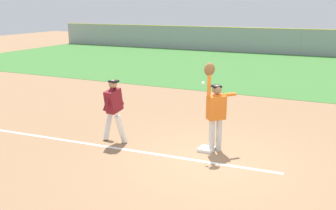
# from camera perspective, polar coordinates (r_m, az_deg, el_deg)

# --- Properties ---
(ground_plane) EXTENTS (70.70, 70.70, 0.00)m
(ground_plane) POSITION_cam_1_polar(r_m,az_deg,el_deg) (9.07, 6.51, -8.44)
(ground_plane) COLOR #936D4C
(outfield_grass) EXTENTS (42.81, 14.44, 0.01)m
(outfield_grass) POSITION_cam_1_polar(r_m,az_deg,el_deg) (22.58, 17.82, 5.15)
(outfield_grass) COLOR #3D7533
(outfield_grass) RESTS_ON ground_plane
(chalk_foul_line) EXTENTS (11.99, 0.72, 0.01)m
(chalk_foul_line) POSITION_cam_1_polar(r_m,az_deg,el_deg) (10.79, -16.39, -5.05)
(chalk_foul_line) COLOR white
(chalk_foul_line) RESTS_ON ground_plane
(first_base) EXTENTS (0.40, 0.40, 0.08)m
(first_base) POSITION_cam_1_polar(r_m,az_deg,el_deg) (9.62, 5.90, -6.75)
(first_base) COLOR white
(first_base) RESTS_ON ground_plane
(fielder) EXTENTS (0.71, 0.71, 2.28)m
(fielder) POSITION_cam_1_polar(r_m,az_deg,el_deg) (9.28, 7.30, -0.57)
(fielder) COLOR silver
(fielder) RESTS_ON ground_plane
(runner) EXTENTS (0.74, 0.85, 1.72)m
(runner) POSITION_cam_1_polar(r_m,az_deg,el_deg) (10.00, -8.31, -0.21)
(runner) COLOR white
(runner) RESTS_ON ground_plane
(baseball) EXTENTS (0.07, 0.07, 0.07)m
(baseball) POSITION_cam_1_polar(r_m,az_deg,el_deg) (8.95, 5.40, 3.37)
(baseball) COLOR white
(outfield_fence) EXTENTS (42.89, 0.08, 1.94)m
(outfield_fence) POSITION_cam_1_polar(r_m,az_deg,el_deg) (29.59, 19.72, 9.07)
(outfield_fence) COLOR #93999E
(outfield_fence) RESTS_ON ground_plane
(parked_car_tan) EXTENTS (4.59, 2.51, 1.25)m
(parked_car_tan) POSITION_cam_1_polar(r_m,az_deg,el_deg) (33.86, 11.74, 9.76)
(parked_car_tan) COLOR tan
(parked_car_tan) RESTS_ON ground_plane
(parked_car_green) EXTENTS (4.46, 2.24, 1.25)m
(parked_car_green) POSITION_cam_1_polar(r_m,az_deg,el_deg) (33.65, 22.38, 8.93)
(parked_car_green) COLOR #1E6B33
(parked_car_green) RESTS_ON ground_plane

